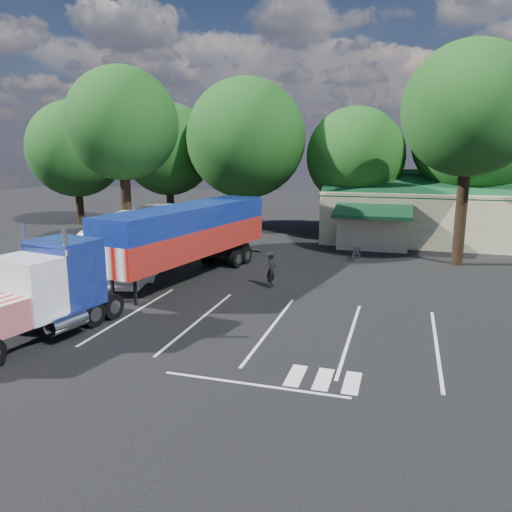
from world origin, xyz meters
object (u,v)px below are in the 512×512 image
(semi_truck, at_px, (158,243))
(silver_sedan, at_px, (458,239))
(tour_bus, at_px, (143,240))
(woman, at_px, (271,270))
(bicycle, at_px, (357,252))

(semi_truck, xyz_separation_m, silver_sedan, (15.83, 16.11, -1.75))
(semi_truck, bearing_deg, tour_bus, 139.46)
(woman, bearing_deg, tour_bus, 79.68)
(semi_truck, bearing_deg, bicycle, 58.81)
(woman, xyz_separation_m, tour_bus, (-8.60, 1.85, 0.83))
(woman, relative_size, tour_bus, 0.15)
(tour_bus, distance_m, silver_sedan, 22.58)
(bicycle, bearing_deg, silver_sedan, 50.17)
(bicycle, relative_size, tour_bus, 0.15)
(semi_truck, height_order, tour_bus, semi_truck)
(tour_bus, relative_size, silver_sedan, 3.02)
(silver_sedan, bearing_deg, semi_truck, 148.73)
(tour_bus, bearing_deg, woman, -25.39)
(tour_bus, xyz_separation_m, silver_sedan, (19.00, 12.15, -1.08))
(bicycle, distance_m, silver_sedan, 9.02)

